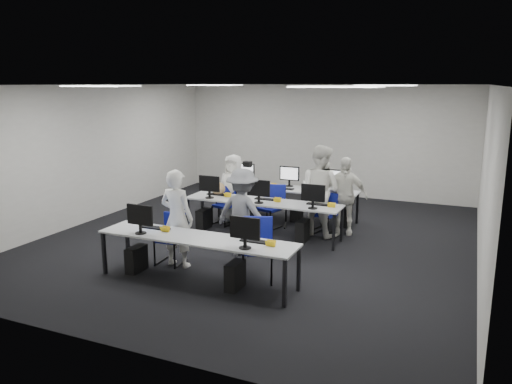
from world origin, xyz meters
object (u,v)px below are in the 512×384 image
at_px(desk_mid, 262,203).
at_px(chair_7, 324,218).
at_px(student_1, 320,191).
at_px(student_2, 233,189).
at_px(chair_6, 276,212).
at_px(photographer, 243,213).
at_px(chair_3, 269,216).
at_px(chair_0, 171,248).
at_px(chair_5, 226,209).
at_px(student_0, 177,218).
at_px(chair_1, 258,261).
at_px(desk_front, 197,240).
at_px(chair_4, 325,222).
at_px(chair_2, 225,212).
at_px(student_3, 344,196).

distance_m(desk_mid, chair_7, 1.41).
relative_size(student_1, student_2, 1.22).
relative_size(chair_6, photographer, 0.60).
distance_m(chair_3, student_1, 1.30).
distance_m(chair_0, chair_5, 2.80).
distance_m(student_0, photographer, 1.20).
relative_size(chair_1, student_2, 0.64).
bearing_deg(desk_front, chair_7, 73.54).
distance_m(chair_0, chair_1, 1.66).
distance_m(chair_3, chair_6, 0.21).
height_order(chair_3, chair_6, chair_6).
bearing_deg(photographer, chair_4, -114.11).
relative_size(chair_2, student_3, 0.51).
bearing_deg(student_2, chair_5, -173.92).
bearing_deg(chair_0, desk_mid, 63.45).
bearing_deg(chair_7, desk_mid, -124.78).
bearing_deg(chair_0, desk_front, -37.43).
bearing_deg(chair_2, student_2, 81.64).
bearing_deg(chair_6, desk_front, -106.56).
relative_size(desk_mid, chair_4, 3.78).
relative_size(chair_3, chair_7, 0.97).
distance_m(chair_0, student_0, 0.59).
relative_size(chair_4, student_2, 0.56).
distance_m(desk_front, chair_2, 3.32).
bearing_deg(chair_6, student_2, 167.22).
bearing_deg(student_1, chair_4, -146.12).
distance_m(student_0, student_1, 3.16).
bearing_deg(photographer, chair_6, -80.36).
bearing_deg(photographer, chair_1, 132.01).
xyz_separation_m(student_2, photographer, (1.13, -1.93, 0.04)).
height_order(chair_2, student_3, student_3).
xyz_separation_m(chair_4, chair_6, (-1.16, 0.22, 0.03)).
height_order(student_1, student_2, student_1).
xyz_separation_m(desk_front, desk_mid, (0.00, 2.60, 0.00)).
bearing_deg(student_0, student_3, -122.91).
bearing_deg(chair_6, student_3, -15.79).
bearing_deg(student_1, chair_0, 74.69).
height_order(chair_3, student_0, student_0).
bearing_deg(chair_6, chair_1, -91.03).
distance_m(chair_2, student_0, 2.70).
xyz_separation_m(chair_6, photographer, (0.15, -2.01, 0.49)).
distance_m(desk_front, student_0, 0.85).
bearing_deg(student_2, desk_front, -74.75).
relative_size(chair_1, student_3, 0.61).
xyz_separation_m(desk_mid, chair_6, (-0.03, 0.82, -0.38)).
relative_size(desk_mid, chair_1, 3.30).
height_order(chair_0, chair_2, chair_0).
height_order(chair_1, chair_2, chair_1).
distance_m(chair_7, student_2, 2.10).
bearing_deg(chair_1, student_0, 157.29).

